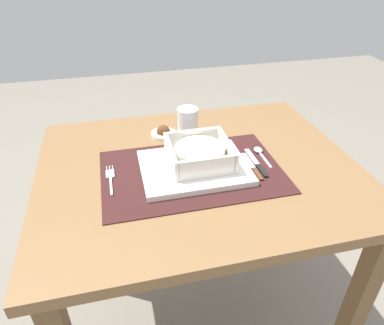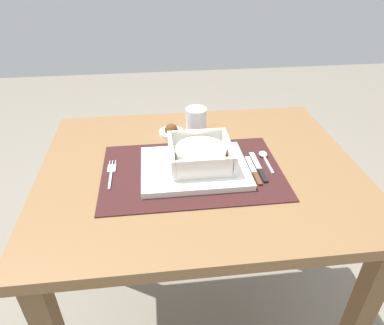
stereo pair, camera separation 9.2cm
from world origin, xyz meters
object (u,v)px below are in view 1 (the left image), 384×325
at_px(spoon, 259,152).
at_px(bread_knife, 253,168).
at_px(butter_knife, 257,164).
at_px(porridge_bowl, 199,154).
at_px(condiment_saucer, 163,133).
at_px(dining_table, 198,199).
at_px(drinking_glass, 188,122).
at_px(fork, 110,177).

xyz_separation_m(spoon, bread_knife, (-0.05, -0.07, -0.00)).
bearing_deg(butter_knife, porridge_bowl, 171.95).
bearing_deg(condiment_saucer, porridge_bowl, -72.08).
bearing_deg(spoon, butter_knife, -115.87).
relative_size(spoon, bread_knife, 0.81).
distance_m(dining_table, bread_knife, 0.19).
xyz_separation_m(porridge_bowl, condiment_saucer, (-0.06, 0.20, -0.03)).
relative_size(porridge_bowl, spoon, 1.51).
relative_size(butter_knife, bread_knife, 1.06).
bearing_deg(spoon, drinking_glass, 135.69).
bearing_deg(fork, spoon, -0.85).
height_order(porridge_bowl, spoon, porridge_bowl).
distance_m(porridge_bowl, drinking_glass, 0.20).
bearing_deg(bread_knife, spoon, 56.32).
height_order(fork, drinking_glass, drinking_glass).
bearing_deg(butter_knife, spoon, 66.18).
bearing_deg(porridge_bowl, drinking_glass, 85.67).
xyz_separation_m(bread_knife, condiment_saucer, (-0.20, 0.24, 0.00)).
bearing_deg(spoon, bread_knife, -122.42).
height_order(bread_knife, drinking_glass, drinking_glass).
bearing_deg(drinking_glass, fork, -141.27).
bearing_deg(drinking_glass, butter_knife, -59.05).
relative_size(spoon, drinking_glass, 1.31).
xyz_separation_m(dining_table, bread_knife, (0.14, -0.05, 0.12)).
bearing_deg(dining_table, drinking_glass, 85.85).
bearing_deg(fork, condiment_saucer, 44.66).
xyz_separation_m(dining_table, drinking_glass, (0.01, 0.19, 0.16)).
xyz_separation_m(dining_table, butter_knife, (0.16, -0.04, 0.12)).
distance_m(butter_knife, drinking_glass, 0.28).
height_order(porridge_bowl, fork, porridge_bowl).
relative_size(dining_table, fork, 6.64).
height_order(porridge_bowl, bread_knife, porridge_bowl).
bearing_deg(fork, bread_knife, -11.08).
xyz_separation_m(porridge_bowl, fork, (-0.24, -0.00, -0.04)).
xyz_separation_m(fork, butter_knife, (0.39, -0.03, 0.00)).
bearing_deg(dining_table, fork, -177.87).
xyz_separation_m(butter_knife, condiment_saucer, (-0.22, 0.23, 0.00)).
distance_m(fork, drinking_glass, 0.33).
bearing_deg(bread_knife, drinking_glass, 117.00).
xyz_separation_m(porridge_bowl, bread_knife, (0.14, -0.05, -0.04)).
height_order(bread_knife, condiment_saucer, condiment_saucer).
xyz_separation_m(porridge_bowl, drinking_glass, (0.02, 0.20, -0.00)).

